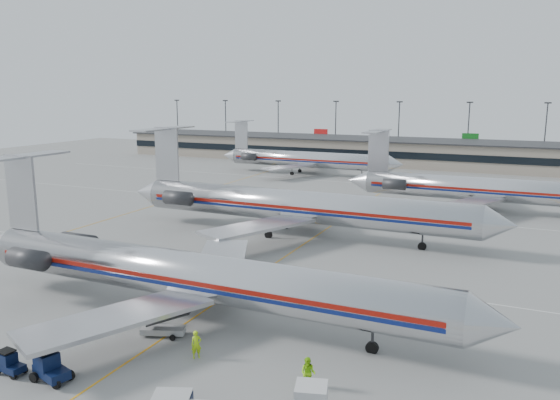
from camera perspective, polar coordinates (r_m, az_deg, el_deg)
The scene contains 13 objects.
ground at distance 47.12m, azimuth -7.06°, elevation -10.86°, with size 260.00×260.00×0.00m, color gray.
apron_markings at distance 55.34m, azimuth -1.64°, elevation -7.37°, with size 160.00×0.15×0.02m, color silver.
terminal at distance 137.82m, azimuth 14.63°, elevation 4.81°, with size 162.00×17.00×6.25m.
light_mast_row at distance 151.17m, azimuth 15.66°, elevation 7.35°, with size 163.60×0.40×15.28m.
jet_foreground at distance 43.95m, azimuth -9.67°, elevation -7.63°, with size 46.84×27.58×12.26m.
jet_second_row at distance 67.92m, azimuth 1.35°, elevation -0.55°, with size 50.04×29.47×13.10m.
jet_third_row at distance 87.05m, azimuth 20.38°, elevation 1.11°, with size 43.35×26.67×11.85m.
jet_back_row at distance 119.23m, azimuth 2.52°, elevation 4.29°, with size 41.82×25.72×11.43m.
tug_left at distance 40.07m, azimuth -26.46°, elevation -15.02°, with size 1.99×1.12×1.56m.
tug_center at distance 38.09m, azimuth -22.95°, elevation -15.73°, with size 2.78×1.92×2.05m.
belt_loader at distance 42.12m, azimuth -12.03°, elevation -13.00°, with size 3.90×2.24×2.00m.
ramp_worker_near at distance 38.35m, azimuth -8.74°, elevation -14.70°, with size 0.70×0.46×1.92m, color #ACE215.
ramp_worker_far at distance 34.55m, azimuth 2.96°, elevation -17.62°, with size 0.96×0.74×1.97m, color #90E215.
Camera 1 is at (23.04, -37.13, 17.62)m, focal length 35.00 mm.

